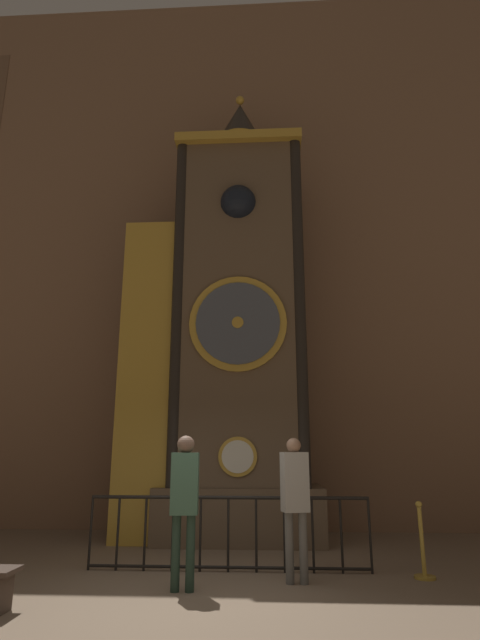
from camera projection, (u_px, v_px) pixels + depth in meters
ground_plane at (188, 600)px, 5.67m from camera, size 28.00×28.00×0.00m
cathedral_back_wall at (224, 234)px, 12.40m from camera, size 24.00×0.32×13.76m
clock_tower at (223, 330)px, 10.33m from camera, size 3.91×1.81×9.73m
railing_fence at (228, 530)px, 7.13m from camera, size 4.04×0.05×1.01m
visitor_near at (185, 494)px, 6.28m from camera, size 0.35×0.24×1.84m
visitor_far at (295, 494)px, 6.63m from camera, size 0.39×0.30×1.82m
stanchion_post at (423, 553)px, 6.70m from camera, size 0.28×0.28×0.98m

